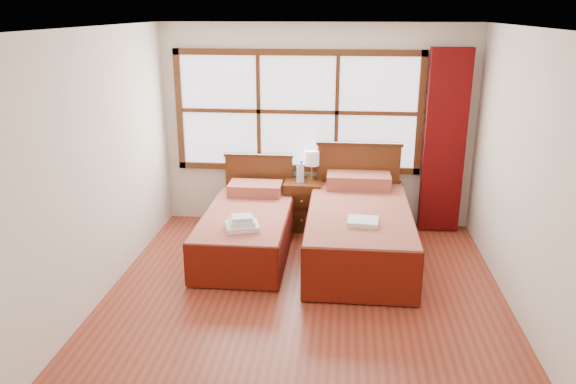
# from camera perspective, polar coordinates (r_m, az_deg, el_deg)

# --- Properties ---
(floor) EXTENTS (4.50, 4.50, 0.00)m
(floor) POSITION_cam_1_polar(r_m,az_deg,el_deg) (5.62, 1.57, -11.22)
(floor) COLOR brown
(floor) RESTS_ON ground
(ceiling) EXTENTS (4.50, 4.50, 0.00)m
(ceiling) POSITION_cam_1_polar(r_m,az_deg,el_deg) (4.90, 1.84, 16.33)
(ceiling) COLOR white
(ceiling) RESTS_ON wall_back
(wall_back) EXTENTS (4.00, 0.00, 4.00)m
(wall_back) POSITION_cam_1_polar(r_m,az_deg,el_deg) (7.29, 2.96, 6.62)
(wall_back) COLOR silver
(wall_back) RESTS_ON floor
(wall_left) EXTENTS (0.00, 4.50, 4.50)m
(wall_left) POSITION_cam_1_polar(r_m,az_deg,el_deg) (5.61, -19.16, 2.08)
(wall_left) COLOR silver
(wall_left) RESTS_ON floor
(wall_right) EXTENTS (0.00, 4.50, 4.50)m
(wall_right) POSITION_cam_1_polar(r_m,az_deg,el_deg) (5.36, 23.54, 0.86)
(wall_right) COLOR silver
(wall_right) RESTS_ON floor
(window) EXTENTS (3.16, 0.06, 1.56)m
(window) POSITION_cam_1_polar(r_m,az_deg,el_deg) (7.23, 0.97, 8.16)
(window) COLOR white
(window) RESTS_ON wall_back
(curtain) EXTENTS (0.50, 0.16, 2.30)m
(curtain) POSITION_cam_1_polar(r_m,az_deg,el_deg) (7.28, 15.61, 4.91)
(curtain) COLOR #5E0909
(curtain) RESTS_ON wall_back
(bed_left) EXTENTS (0.98, 2.00, 0.95)m
(bed_left) POSITION_cam_1_polar(r_m,az_deg,el_deg) (6.65, -4.12, -3.64)
(bed_left) COLOR #40200D
(bed_left) RESTS_ON floor
(bed_right) EXTENTS (1.16, 2.25, 1.13)m
(bed_right) POSITION_cam_1_polar(r_m,az_deg,el_deg) (6.54, 7.19, -3.61)
(bed_right) COLOR #40200D
(bed_right) RESTS_ON floor
(nightstand) EXTENTS (0.48, 0.47, 0.64)m
(nightstand) POSITION_cam_1_polar(r_m,az_deg,el_deg) (7.31, 1.53, -1.30)
(nightstand) COLOR #502811
(nightstand) RESTS_ON floor
(towels_left) EXTENTS (0.42, 0.39, 0.15)m
(towels_left) POSITION_cam_1_polar(r_m,az_deg,el_deg) (6.03, -4.68, -3.23)
(towels_left) COLOR white
(towels_left) RESTS_ON bed_left
(towels_right) EXTENTS (0.34, 0.30, 0.05)m
(towels_right) POSITION_cam_1_polar(r_m,az_deg,el_deg) (5.94, 7.62, -2.99)
(towels_right) COLOR white
(towels_right) RESTS_ON bed_right
(lamp) EXTENTS (0.19, 0.19, 0.38)m
(lamp) POSITION_cam_1_polar(r_m,az_deg,el_deg) (7.26, 2.44, 3.39)
(lamp) COLOR #BD853C
(lamp) RESTS_ON nightstand
(bottle_near) EXTENTS (0.06, 0.06, 0.24)m
(bottle_near) POSITION_cam_1_polar(r_m,az_deg,el_deg) (7.15, 1.13, 1.85)
(bottle_near) COLOR silver
(bottle_near) RESTS_ON nightstand
(bottle_far) EXTENTS (0.07, 0.07, 0.28)m
(bottle_far) POSITION_cam_1_polar(r_m,az_deg,el_deg) (7.15, 1.35, 2.00)
(bottle_far) COLOR silver
(bottle_far) RESTS_ON nightstand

